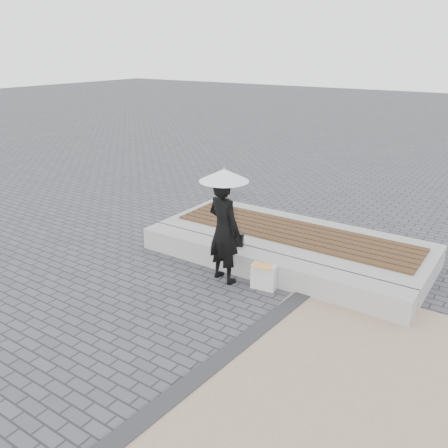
{
  "coord_description": "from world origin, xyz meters",
  "views": [
    {
      "loc": [
        3.53,
        -4.74,
        3.68
      ],
      "look_at": [
        -0.47,
        1.15,
        1.0
      ],
      "focal_mm": 37.8,
      "sensor_mm": 36.0,
      "label": 1
    }
  ],
  "objects_px": {
    "parasol": "(224,175)",
    "canvas_tote": "(264,277)",
    "woman": "(224,230)",
    "handbag": "(234,239)",
    "seating_ledge": "(262,266)"
  },
  "relations": [
    {
      "from": "woman",
      "to": "handbag",
      "type": "height_order",
      "value": "woman"
    },
    {
      "from": "woman",
      "to": "canvas_tote",
      "type": "bearing_deg",
      "value": -158.93
    },
    {
      "from": "seating_ledge",
      "to": "canvas_tote",
      "type": "relative_size",
      "value": 11.96
    },
    {
      "from": "handbag",
      "to": "canvas_tote",
      "type": "height_order",
      "value": "handbag"
    },
    {
      "from": "seating_ledge",
      "to": "parasol",
      "type": "bearing_deg",
      "value": -135.85
    },
    {
      "from": "seating_ledge",
      "to": "woman",
      "type": "xyz_separation_m",
      "value": [
        -0.47,
        -0.45,
        0.7
      ]
    },
    {
      "from": "seating_ledge",
      "to": "handbag",
      "type": "relative_size",
      "value": 14.88
    },
    {
      "from": "parasol",
      "to": "canvas_tote",
      "type": "height_order",
      "value": "parasol"
    },
    {
      "from": "woman",
      "to": "canvas_tote",
      "type": "height_order",
      "value": "woman"
    },
    {
      "from": "parasol",
      "to": "canvas_tote",
      "type": "distance_m",
      "value": 1.76
    },
    {
      "from": "parasol",
      "to": "canvas_tote",
      "type": "bearing_deg",
      "value": 8.17
    },
    {
      "from": "parasol",
      "to": "woman",
      "type": "bearing_deg",
      "value": 180.0
    },
    {
      "from": "seating_ledge",
      "to": "parasol",
      "type": "relative_size",
      "value": 4.97
    },
    {
      "from": "woman",
      "to": "parasol",
      "type": "bearing_deg",
      "value": -167.1
    },
    {
      "from": "parasol",
      "to": "handbag",
      "type": "bearing_deg",
      "value": 105.44
    }
  ]
}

